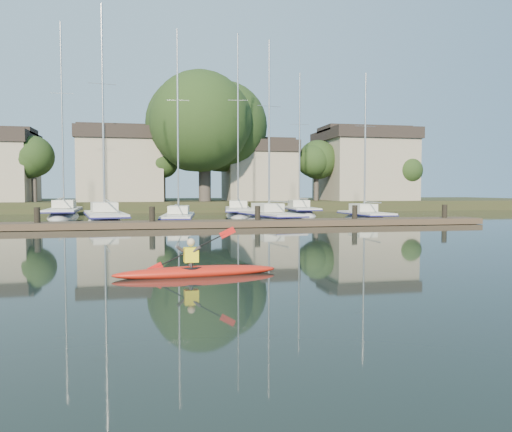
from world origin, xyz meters
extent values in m
plane|color=black|center=(0.00, 0.00, 0.00)|extent=(160.00, 160.00, 0.00)
ellipsoid|color=#B52B0D|center=(-1.83, -1.98, 0.09)|extent=(4.11, 0.88, 0.31)
cylinder|color=black|center=(-1.97, -1.99, 0.19)|extent=(0.66, 0.66, 0.08)
imported|color=#2F292C|center=(-1.97, -1.99, 0.51)|extent=(0.24, 0.34, 0.88)
cube|color=yellow|center=(-1.97, -1.99, 0.53)|extent=(0.36, 0.28, 0.36)
sphere|color=tan|center=(-1.97, -1.99, 0.83)|extent=(0.20, 0.20, 0.20)
cube|color=#493729|center=(0.00, 14.00, 0.20)|extent=(34.00, 2.00, 0.35)
cylinder|color=black|center=(-9.00, 14.00, 0.30)|extent=(0.32, 0.32, 1.80)
cylinder|color=black|center=(-3.00, 14.00, 0.30)|extent=(0.32, 0.32, 1.80)
cylinder|color=black|center=(3.00, 14.00, 0.30)|extent=(0.32, 0.32, 1.80)
cylinder|color=black|center=(9.00, 14.00, 0.30)|extent=(0.32, 0.32, 1.80)
cylinder|color=black|center=(15.00, 14.00, 0.30)|extent=(0.32, 0.32, 1.80)
ellipsoid|color=silver|center=(-6.00, 19.00, -0.39)|extent=(3.90, 9.68, 2.11)
cube|color=silver|center=(-6.00, 19.00, 0.61)|extent=(3.50, 7.99, 0.16)
cube|color=navy|center=(-6.00, 19.00, 0.52)|extent=(3.62, 8.19, 0.09)
cube|color=beige|center=(-6.10, 19.56, 1.02)|extent=(1.98, 2.86, 0.61)
cylinder|color=#9EA0A5|center=(-6.05, 19.28, 7.31)|extent=(0.13, 0.13, 13.30)
cylinder|color=#9EA0A5|center=(-5.76, 17.61, 1.50)|extent=(0.70, 3.54, 0.09)
cylinder|color=#9EA0A5|center=(-6.05, 19.28, 8.91)|extent=(1.75, 0.33, 0.03)
ellipsoid|color=silver|center=(-1.37, 18.14, -0.32)|extent=(2.79, 8.35, 1.73)
cube|color=silver|center=(-1.37, 18.14, 0.50)|extent=(2.54, 6.87, 0.13)
cube|color=navy|center=(-1.37, 18.14, 0.43)|extent=(2.63, 7.04, 0.07)
cube|color=beige|center=(-1.32, 18.63, 0.84)|extent=(1.52, 2.42, 0.50)
cylinder|color=#9EA0A5|center=(-1.34, 18.39, 6.46)|extent=(0.11, 0.11, 11.83)
cylinder|color=#9EA0A5|center=(-1.51, 16.92, 1.23)|extent=(0.41, 3.10, 0.07)
cylinder|color=#9EA0A5|center=(-1.34, 18.39, 7.88)|extent=(1.45, 0.19, 0.03)
ellipsoid|color=silver|center=(4.65, 17.80, -0.36)|extent=(3.62, 8.49, 1.96)
cube|color=silver|center=(4.65, 17.80, 0.57)|extent=(3.25, 7.02, 0.14)
cube|color=navy|center=(4.65, 17.80, 0.48)|extent=(3.36, 7.19, 0.08)
cube|color=beige|center=(4.57, 18.29, 0.95)|extent=(1.84, 2.53, 0.57)
cylinder|color=#9EA0A5|center=(4.61, 18.04, 6.28)|extent=(0.12, 0.12, 11.33)
cylinder|color=#9EA0A5|center=(4.88, 16.58, 1.39)|extent=(0.65, 3.09, 0.08)
cylinder|color=#9EA0A5|center=(4.61, 18.04, 7.64)|extent=(1.63, 0.33, 0.03)
ellipsoid|color=silver|center=(11.53, 18.13, -0.34)|extent=(2.18, 6.78, 1.83)
cube|color=silver|center=(11.53, 18.13, 0.53)|extent=(2.05, 5.57, 0.13)
cube|color=navy|center=(11.53, 18.13, 0.45)|extent=(2.13, 5.70, 0.08)
cube|color=beige|center=(11.52, 18.53, 0.89)|extent=(1.39, 1.92, 0.53)
cylinder|color=#9EA0A5|center=(11.52, 18.33, 5.39)|extent=(0.12, 0.12, 9.62)
cylinder|color=#9EA0A5|center=(11.55, 17.12, 1.30)|extent=(0.14, 2.56, 0.08)
cylinder|color=#9EA0A5|center=(11.52, 18.33, 6.54)|extent=(1.54, 0.06, 0.03)
ellipsoid|color=silver|center=(-9.86, 26.90, -0.39)|extent=(2.98, 10.15, 2.12)
cube|color=silver|center=(-9.86, 26.90, 0.61)|extent=(2.75, 8.35, 0.16)
cube|color=navy|center=(-9.86, 26.90, 0.52)|extent=(2.85, 8.55, 0.09)
cube|color=beige|center=(-9.90, 27.50, 1.02)|extent=(1.74, 2.90, 0.61)
cylinder|color=#9EA0A5|center=(-9.88, 27.20, 7.91)|extent=(0.13, 0.13, 14.48)
cylinder|color=#9EA0A5|center=(-9.77, 25.40, 1.50)|extent=(0.33, 3.81, 0.09)
cylinder|color=#9EA0A5|center=(-9.88, 27.20, 9.65)|extent=(1.78, 0.15, 0.03)
ellipsoid|color=silver|center=(3.96, 26.67, -0.36)|extent=(3.57, 10.51, 1.96)
cube|color=silver|center=(3.96, 26.67, 0.57)|extent=(3.21, 8.66, 0.14)
cube|color=navy|center=(3.96, 26.67, 0.48)|extent=(3.32, 8.87, 0.08)
cube|color=beige|center=(4.04, 27.28, 0.95)|extent=(1.83, 3.06, 0.57)
cylinder|color=#9EA0A5|center=(4.00, 26.97, 7.83)|extent=(0.12, 0.12, 14.43)
cylinder|color=#9EA0A5|center=(3.74, 25.14, 1.39)|extent=(0.62, 3.89, 0.08)
cylinder|color=#9EA0A5|center=(4.00, 26.97, 9.57)|extent=(1.64, 0.26, 0.03)
ellipsoid|color=silver|center=(9.39, 26.97, -0.37)|extent=(2.74, 8.49, 1.99)
cube|color=silver|center=(9.39, 26.97, 0.57)|extent=(2.54, 6.98, 0.15)
cube|color=navy|center=(9.39, 26.97, 0.49)|extent=(2.63, 7.15, 0.08)
cube|color=beige|center=(9.43, 27.47, 0.96)|extent=(1.61, 2.43, 0.57)
cylinder|color=#9EA0A5|center=(9.41, 27.22, 6.37)|extent=(0.13, 0.13, 11.49)
cylinder|color=#9EA0A5|center=(9.31, 25.72, 1.41)|extent=(0.29, 3.17, 0.08)
cylinder|color=#9EA0A5|center=(9.41, 27.22, 7.75)|extent=(1.67, 0.14, 0.03)
cube|color=#252F17|center=(0.00, 44.00, 0.50)|extent=(90.00, 24.00, 1.00)
cube|color=gray|center=(-6.00, 38.00, 4.00)|extent=(8.00, 8.00, 6.00)
cube|color=black|center=(-6.00, 38.00, 7.60)|extent=(8.40, 8.40, 1.20)
cube|color=gray|center=(8.00, 38.00, 3.50)|extent=(7.00, 7.00, 5.00)
cube|color=black|center=(8.00, 38.00, 6.60)|extent=(7.35, 7.35, 1.20)
cube|color=gray|center=(20.00, 38.00, 4.25)|extent=(9.00, 9.00, 6.50)
cube|color=black|center=(20.00, 38.00, 8.10)|extent=(9.45, 9.45, 1.20)
cylinder|color=#443D36|center=(2.00, 35.00, 3.50)|extent=(1.20, 1.20, 5.00)
sphere|color=black|center=(2.00, 35.00, 8.50)|extent=(8.50, 8.50, 8.50)
cylinder|color=#443D36|center=(-14.00, 36.00, 2.50)|extent=(0.48, 0.48, 3.00)
sphere|color=black|center=(-14.00, 36.00, 5.00)|extent=(3.40, 3.40, 3.40)
cylinder|color=#443D36|center=(-2.00, 35.50, 2.40)|extent=(0.38, 0.38, 2.80)
sphere|color=black|center=(-2.00, 35.50, 4.60)|extent=(2.72, 2.72, 2.72)
cylinder|color=#443D36|center=(14.00, 36.50, 2.60)|extent=(0.50, 0.50, 3.20)
sphere|color=black|center=(14.00, 36.50, 5.25)|extent=(3.57, 3.57, 3.57)
cylinder|color=#443D36|center=(24.00, 35.00, 2.30)|extent=(0.41, 0.41, 2.60)
sphere|color=black|center=(24.00, 35.00, 4.45)|extent=(2.89, 2.89, 2.89)
camera|label=1|loc=(-2.82, -14.29, 2.13)|focal=35.00mm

